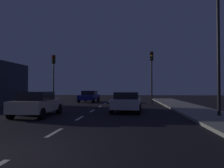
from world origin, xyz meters
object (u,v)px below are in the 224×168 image
(car_stopped_ahead, at_px, (127,102))
(traffic_signal_left, at_px, (53,70))
(car_adjacent_lane, at_px, (37,104))
(traffic_signal_right, at_px, (152,68))
(street_lamp_right, at_px, (214,39))
(car_oncoming_far, at_px, (89,96))

(car_stopped_ahead, bearing_deg, traffic_signal_left, 141.25)
(car_stopped_ahead, bearing_deg, car_adjacent_lane, -151.57)
(traffic_signal_left, relative_size, car_stopped_ahead, 1.22)
(traffic_signal_right, xyz_separation_m, street_lamp_right, (2.63, -9.03, 0.70))
(car_oncoming_far, relative_size, street_lamp_right, 0.53)
(traffic_signal_right, relative_size, street_lamp_right, 0.72)
(car_stopped_ahead, relative_size, car_oncoming_far, 1.07)
(traffic_signal_right, relative_size, car_oncoming_far, 1.37)
(car_adjacent_lane, distance_m, street_lamp_right, 10.97)
(traffic_signal_left, distance_m, street_lamp_right, 15.76)
(traffic_signal_right, relative_size, car_stopped_ahead, 1.27)
(traffic_signal_left, height_order, car_adjacent_lane, traffic_signal_left)
(car_stopped_ahead, bearing_deg, street_lamp_right, -28.36)
(car_adjacent_lane, xyz_separation_m, car_oncoming_far, (0.51, 12.97, -0.04))
(traffic_signal_right, xyz_separation_m, car_stopped_ahead, (-2.37, -6.33, -3.02))
(car_oncoming_far, bearing_deg, car_stopped_ahead, -64.48)
(traffic_signal_left, xyz_separation_m, street_lamp_right, (12.89, -9.03, 0.83))
(street_lamp_right, bearing_deg, traffic_signal_left, 144.98)
(traffic_signal_right, bearing_deg, traffic_signal_left, -180.00)
(traffic_signal_right, xyz_separation_m, car_adjacent_lane, (-7.69, -9.21, -3.00))
(car_adjacent_lane, bearing_deg, street_lamp_right, 1.02)
(traffic_signal_left, distance_m, car_stopped_ahead, 10.52)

